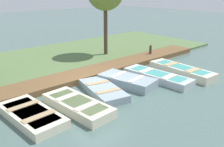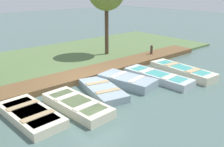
{
  "view_description": "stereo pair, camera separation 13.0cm",
  "coord_description": "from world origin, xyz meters",
  "views": [
    {
      "loc": [
        8.46,
        -6.54,
        4.29
      ],
      "look_at": [
        0.53,
        0.5,
        0.65
      ],
      "focal_mm": 40.0,
      "sensor_mm": 36.0,
      "label": 1
    },
    {
      "loc": [
        8.55,
        -6.44,
        4.29
      ],
      "look_at": [
        0.53,
        0.5,
        0.65
      ],
      "focal_mm": 40.0,
      "sensor_mm": 36.0,
      "label": 2
    }
  ],
  "objects": [
    {
      "name": "rowboat_3",
      "position": [
        0.81,
        1.2,
        0.22
      ],
      "size": [
        2.81,
        1.7,
        0.43
      ],
      "rotation": [
        0.0,
        0.0,
        0.2
      ],
      "color": "#8C9EA8",
      "rests_on": "ground_plane"
    },
    {
      "name": "rowboat_5",
      "position": [
        1.62,
        4.38,
        0.21
      ],
      "size": [
        3.62,
        1.25,
        0.43
      ],
      "rotation": [
        0.0,
        0.0,
        -0.06
      ],
      "color": "beige",
      "rests_on": "ground_plane"
    },
    {
      "name": "mooring_post_far",
      "position": [
        -1.56,
        5.65,
        0.44
      ],
      "size": [
        0.16,
        0.16,
        0.86
      ],
      "color": "#47382D",
      "rests_on": "ground_plane"
    },
    {
      "name": "dock_walkway",
      "position": [
        -1.42,
        0.0,
        0.14
      ],
      "size": [
        1.5,
        17.85,
        0.28
      ],
      "color": "brown",
      "rests_on": "ground_plane"
    },
    {
      "name": "ground_plane",
      "position": [
        0.0,
        0.0,
        0.0
      ],
      "size": [
        80.0,
        80.0,
        0.0
      ],
      "primitive_type": "plane",
      "color": "#4C6660"
    },
    {
      "name": "rowboat_1",
      "position": [
        1.36,
        -1.95,
        0.18
      ],
      "size": [
        3.07,
        1.36,
        0.37
      ],
      "rotation": [
        0.0,
        0.0,
        0.07
      ],
      "color": "beige",
      "rests_on": "ground_plane"
    },
    {
      "name": "rowboat_2",
      "position": [
        0.84,
        -0.3,
        0.16
      ],
      "size": [
        2.91,
        1.76,
        0.33
      ],
      "rotation": [
        0.0,
        0.0,
        -0.24
      ],
      "color": "#8C9EA8",
      "rests_on": "ground_plane"
    },
    {
      "name": "shore_bank",
      "position": [
        -5.0,
        0.0,
        0.07
      ],
      "size": [
        8.0,
        24.0,
        0.14
      ],
      "color": "#567042",
      "rests_on": "ground_plane"
    },
    {
      "name": "rowboat_4",
      "position": [
        1.32,
        2.78,
        0.18
      ],
      "size": [
        3.58,
        1.27,
        0.36
      ],
      "rotation": [
        0.0,
        0.0,
        0.06
      ],
      "color": "#B2BCC1",
      "rests_on": "ground_plane"
    },
    {
      "name": "rowboat_0",
      "position": [
        0.91,
        -3.55,
        0.16
      ],
      "size": [
        2.96,
        1.43,
        0.33
      ],
      "rotation": [
        0.0,
        0.0,
        0.06
      ],
      "color": "beige",
      "rests_on": "ground_plane"
    }
  ]
}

